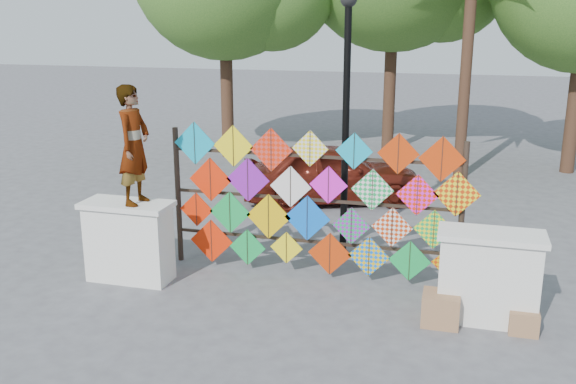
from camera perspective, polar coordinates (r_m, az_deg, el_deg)
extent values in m
plane|color=slate|center=(9.83, 0.95, -8.96)|extent=(80.00, 80.00, 0.00)
cube|color=white|center=(10.39, -13.93, -4.49)|extent=(1.30, 0.55, 1.20)
cube|color=white|center=(10.20, -14.16, -1.10)|extent=(1.40, 0.65, 0.08)
cube|color=white|center=(9.16, 17.36, -7.48)|extent=(1.30, 0.55, 1.20)
cube|color=white|center=(8.94, 17.69, -3.69)|extent=(1.40, 0.65, 0.08)
cylinder|color=black|center=(10.89, -9.74, -0.30)|extent=(0.09, 0.09, 2.30)
cylinder|color=black|center=(9.91, 15.17, -2.19)|extent=(0.09, 0.09, 2.30)
cube|color=black|center=(10.34, 2.08, -4.41)|extent=(4.60, 0.04, 0.04)
cube|color=black|center=(10.13, 2.12, -0.69)|extent=(4.60, 0.04, 0.04)
cube|color=black|center=(9.96, 2.16, 3.19)|extent=(4.60, 0.04, 0.04)
cube|color=#0C9FC4|center=(10.48, -8.29, 4.32)|extent=(0.70, 0.01, 0.70)
cube|color=black|center=(10.47, -8.32, 4.30)|extent=(0.01, 0.01, 0.69)
cube|color=yellow|center=(10.24, -4.88, 4.09)|extent=(0.67, 0.01, 0.67)
cube|color=black|center=(10.23, -4.90, 4.07)|extent=(0.01, 0.01, 0.66)
cube|color=red|center=(10.05, -1.51, 3.77)|extent=(0.70, 0.01, 0.70)
cube|color=black|center=(10.04, -1.53, 3.76)|extent=(0.01, 0.01, 0.69)
cube|color=silver|center=(9.88, 1.98, 3.88)|extent=(0.57, 0.01, 0.57)
cube|color=black|center=(9.87, 1.96, 3.87)|extent=(0.01, 0.01, 0.56)
cube|color=#0C9FC4|center=(9.75, 5.90, 3.63)|extent=(0.57, 0.01, 0.57)
cube|color=black|center=(9.74, 5.89, 3.62)|extent=(0.01, 0.01, 0.56)
cube|color=#C33208|center=(9.66, 9.78, 3.37)|extent=(0.63, 0.01, 0.63)
cube|color=black|center=(9.65, 9.77, 3.36)|extent=(0.01, 0.01, 0.62)
cube|color=#C33208|center=(9.64, 13.53, 2.86)|extent=(0.69, 0.01, 0.69)
cube|color=black|center=(9.62, 13.52, 2.84)|extent=(0.01, 0.01, 0.68)
cube|color=red|center=(10.47, -6.90, 1.11)|extent=(0.73, 0.01, 0.73)
cube|color=black|center=(10.46, -6.93, 1.09)|extent=(0.01, 0.01, 0.72)
cube|color=purple|center=(10.24, -3.59, 1.09)|extent=(0.72, 0.01, 0.72)
cube|color=black|center=(10.23, -3.61, 1.08)|extent=(0.01, 0.01, 0.71)
cube|color=silver|center=(10.05, 0.23, 0.48)|extent=(0.67, 0.01, 0.67)
cube|color=black|center=(10.04, 0.21, 0.46)|extent=(0.01, 0.01, 0.66)
cube|color=#F717D8|center=(9.90, 3.62, 0.63)|extent=(0.60, 0.01, 0.60)
cube|color=black|center=(9.89, 3.61, 0.61)|extent=(0.01, 0.01, 0.59)
cube|color=silver|center=(9.80, 7.51, 0.19)|extent=(0.66, 0.01, 0.66)
cube|color=black|center=(9.79, 7.50, 0.18)|extent=(0.01, 0.01, 0.64)
cube|color=#F717D8|center=(9.74, 11.43, -0.27)|extent=(0.64, 0.01, 0.64)
cube|color=black|center=(9.73, 11.42, -0.29)|extent=(0.01, 0.01, 0.63)
cube|color=#C33208|center=(9.71, 14.78, -0.18)|extent=(0.69, 0.01, 0.69)
cube|color=black|center=(9.70, 14.78, -0.20)|extent=(0.01, 0.01, 0.68)
cube|color=red|center=(10.67, -8.13, -1.55)|extent=(0.58, 0.01, 0.58)
cube|color=black|center=(10.65, -8.15, -1.57)|extent=(0.01, 0.01, 0.57)
cube|color=green|center=(10.45, -5.18, -1.82)|extent=(0.70, 0.01, 0.70)
cube|color=black|center=(10.44, -5.20, -1.84)|extent=(0.01, 0.01, 0.69)
cube|color=#E4B009|center=(10.25, -1.74, -2.19)|extent=(0.75, 0.01, 0.75)
cube|color=black|center=(10.24, -1.76, -2.21)|extent=(0.01, 0.01, 0.73)
cube|color=blue|center=(10.08, 1.72, -2.34)|extent=(0.74, 0.01, 0.74)
cube|color=black|center=(10.07, 1.70, -2.36)|extent=(0.01, 0.01, 0.73)
cube|color=purple|center=(9.97, 5.65, -3.02)|extent=(0.60, 0.01, 0.60)
cube|color=black|center=(9.96, 5.64, -3.04)|extent=(0.01, 0.01, 0.59)
cube|color=#C33208|center=(9.88, 9.23, -3.12)|extent=(0.63, 0.01, 0.63)
cube|color=black|center=(9.87, 9.22, -3.14)|extent=(0.01, 0.01, 0.62)
cube|color=yellow|center=(9.84, 12.83, -3.26)|extent=(0.61, 0.01, 0.61)
cube|color=black|center=(9.83, 12.83, -3.28)|extent=(0.01, 0.01, 0.60)
cube|color=red|center=(10.69, -6.81, -4.34)|extent=(0.74, 0.01, 0.74)
cube|color=black|center=(10.68, -6.84, -4.36)|extent=(0.01, 0.01, 0.73)
cube|color=green|center=(10.50, -3.62, -4.92)|extent=(0.62, 0.01, 0.62)
cube|color=black|center=(10.49, -3.64, -4.95)|extent=(0.01, 0.01, 0.61)
cube|color=yellow|center=(10.29, -0.14, -4.98)|extent=(0.54, 0.01, 0.54)
cube|color=black|center=(10.28, -0.16, -5.00)|extent=(0.01, 0.01, 0.53)
cube|color=#C33208|center=(10.15, 3.74, -5.51)|extent=(0.70, 0.01, 0.70)
cube|color=black|center=(10.14, 3.73, -5.53)|extent=(0.01, 0.01, 0.69)
cube|color=#E4B009|center=(10.05, 7.20, -5.72)|extent=(0.66, 0.01, 0.66)
cube|color=black|center=(10.04, 7.19, -5.74)|extent=(0.01, 0.01, 0.64)
cube|color=green|center=(9.99, 10.75, -6.04)|extent=(0.65, 0.01, 0.65)
cube|color=black|center=(9.98, 10.74, -6.06)|extent=(0.01, 0.01, 0.63)
cube|color=#E4B009|center=(9.96, 14.35, -6.19)|extent=(0.60, 0.01, 0.60)
cube|color=black|center=(9.95, 14.35, -6.21)|extent=(0.01, 0.01, 0.59)
cylinder|color=#4B2B20|center=(19.03, -5.45, 8.87)|extent=(0.36, 0.36, 3.85)
cylinder|color=#4B2B20|center=(19.90, 9.03, 9.43)|extent=(0.36, 0.36, 4.12)
cylinder|color=#4B2B20|center=(18.53, 24.08, 7.02)|extent=(0.36, 0.36, 3.58)
cylinder|color=#4B2B20|center=(16.73, 15.53, 10.35)|extent=(0.28, 0.28, 5.50)
imported|color=#99999E|center=(9.89, -13.55, 4.07)|extent=(0.45, 0.67, 1.81)
imported|color=#5E1A10|center=(14.37, 3.86, 1.72)|extent=(4.25, 2.92, 1.34)
cylinder|color=black|center=(11.02, 5.13, 5.12)|extent=(0.12, 0.12, 4.20)
cube|color=olive|center=(9.06, 13.42, -10.07)|extent=(0.50, 0.44, 0.44)
cube|color=olive|center=(9.17, 20.20, -10.73)|extent=(0.38, 0.35, 0.32)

